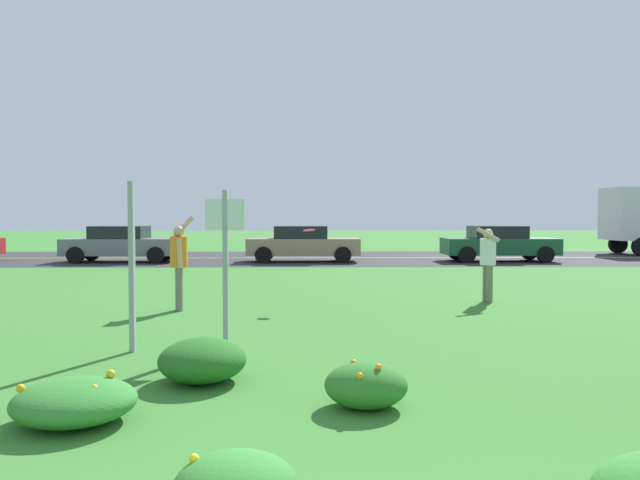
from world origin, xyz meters
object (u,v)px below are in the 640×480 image
sign_post_near_path (132,267)px  person_thrower_orange_shirt (179,260)px  frisbee_red (309,230)px  car_gray_center_left (122,244)px  sign_post_by_roadside (225,252)px  person_catcher_white_shirt (488,258)px  car_tan_center_right (303,243)px  car_dark_green_rightmost (499,243)px

sign_post_near_path → person_thrower_orange_shirt: sign_post_near_path is taller
frisbee_red → car_gray_center_left: 14.31m
sign_post_by_roadside → person_thrower_orange_shirt: sign_post_by_roadside is taller
person_catcher_white_shirt → car_tan_center_right: 12.38m
person_catcher_white_shirt → car_tan_center_right: person_catcher_white_shirt is taller
person_catcher_white_shirt → car_dark_green_rightmost: size_ratio=0.36×
car_gray_center_left → car_tan_center_right: bearing=0.0°
person_catcher_white_shirt → car_tan_center_right: size_ratio=0.36×
sign_post_near_path → car_gray_center_left: bearing=107.2°
person_thrower_orange_shirt → car_gray_center_left: size_ratio=0.42×
car_gray_center_left → car_dark_green_rightmost: size_ratio=1.00×
sign_post_near_path → person_thrower_orange_shirt: bearing=92.0°
frisbee_red → car_gray_center_left: bearing=121.8°
sign_post_by_roadside → car_gray_center_left: sign_post_by_roadside is taller
sign_post_near_path → car_tan_center_right: (2.19, 16.42, -0.44)m
person_thrower_orange_shirt → sign_post_by_roadside: bearing=-68.1°
car_dark_green_rightmost → person_thrower_orange_shirt: bearing=-128.9°
person_thrower_orange_shirt → car_dark_green_rightmost: person_thrower_orange_shirt is taller
car_gray_center_left → car_tan_center_right: 7.29m
frisbee_red → car_dark_green_rightmost: 14.41m
frisbee_red → car_gray_center_left: (-7.54, 12.13, -0.83)m
person_thrower_orange_shirt → car_gray_center_left: 13.68m
car_gray_center_left → car_dark_green_rightmost: same height
sign_post_near_path → sign_post_by_roadside: bearing=11.4°
sign_post_by_roadside → car_tan_center_right: 16.21m
person_thrower_orange_shirt → car_dark_green_rightmost: bearing=51.1°
sign_post_near_path → sign_post_by_roadside: (1.25, 0.25, 0.19)m
person_catcher_white_shirt → person_thrower_orange_shirt: bearing=-170.5°
sign_post_near_path → person_catcher_white_shirt: size_ratio=1.44×
person_thrower_orange_shirt → frisbee_red: (2.57, 0.61, 0.56)m
car_dark_green_rightmost → sign_post_near_path: bearing=-121.8°
sign_post_near_path → person_catcher_white_shirt: bearing=37.0°
person_thrower_orange_shirt → car_gray_center_left: person_thrower_orange_shirt is taller
sign_post_near_path → car_tan_center_right: bearing=82.4°
sign_post_by_roadside → car_dark_green_rightmost: sign_post_by_roadside is taller
car_gray_center_left → sign_post_by_roadside: bearing=-68.6°
frisbee_red → car_dark_green_rightmost: frisbee_red is taller
person_catcher_white_shirt → frisbee_red: size_ratio=6.53×
person_catcher_white_shirt → car_gray_center_left: bearing=134.4°
car_tan_center_right → sign_post_by_roadside: bearing=-93.3°
sign_post_near_path → car_gray_center_left: 17.20m
sign_post_by_roadside → car_gray_center_left: (-6.35, 16.17, -0.63)m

